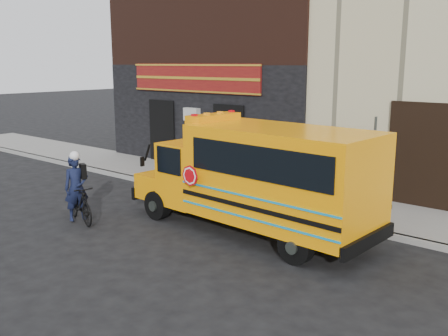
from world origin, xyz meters
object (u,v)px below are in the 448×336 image
at_px(bicycle, 79,203).
at_px(sign_pole, 372,168).
at_px(school_bus, 260,176).
at_px(cyclist, 77,190).

bearing_deg(bicycle, sign_pole, -40.17).
bearing_deg(school_bus, cyclist, -152.21).
bearing_deg(cyclist, school_bus, -40.81).
bearing_deg(bicycle, cyclist, 110.06).
bearing_deg(cyclist, sign_pole, -34.05).
bearing_deg(cyclist, bicycle, -63.51).
distance_m(school_bus, bicycle, 4.98).
relative_size(bicycle, cyclist, 0.99).
distance_m(school_bus, sign_pole, 2.88).
bearing_deg(bicycle, school_bus, -46.85).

